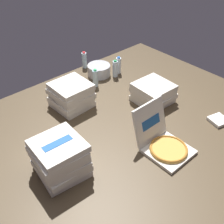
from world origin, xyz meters
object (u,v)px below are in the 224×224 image
Objects in this scene: open_pizza_box at (163,142)px; pizza_stack_right_far at (60,158)px; water_bottle_3 at (84,60)px; water_bottle_0 at (118,65)px; ice_bucket at (99,70)px; napkin_pile at (219,120)px; pizza_stack_left_near at (153,93)px; water_bottle_2 at (95,78)px; water_bottle_1 at (115,69)px; pizza_stack_left_far at (71,95)px.

pizza_stack_right_far is at bearing 155.68° from open_pizza_box.
water_bottle_0 is at bearing -59.65° from water_bottle_3.
ice_bucket is 1.28× the size of water_bottle_3.
ice_bucket is 1.69× the size of napkin_pile.
pizza_stack_left_near is 0.69m from water_bottle_2.
water_bottle_1 is at bearing -51.10° from ice_bucket.
water_bottle_0 is at bearing 93.10° from napkin_pile.
pizza_stack_left_near is at bearing 7.68° from pizza_stack_right_far.
pizza_stack_right_far is 1.93× the size of water_bottle_3.
open_pizza_box is 2.18× the size of water_bottle_2.
ice_bucket is 1.48m from napkin_pile.
water_bottle_1 is (0.12, -0.15, 0.04)m from ice_bucket.
pizza_stack_right_far is 1.55m from water_bottle_1.
pizza_stack_right_far is 1.28m from water_bottle_2.
water_bottle_3 is at bearing 93.06° from ice_bucket.
open_pizza_box reaches higher than water_bottle_3.
pizza_stack_left_far is 2.33× the size of napkin_pile.
napkin_pile is at bearing -10.40° from open_pizza_box.
water_bottle_2 is at bearing 17.67° from pizza_stack_left_far.
water_bottle_2 is (1.00, 0.81, -0.05)m from pizza_stack_right_far.
pizza_stack_left_near is 1.78× the size of water_bottle_2.
pizza_stack_left_near is at bearing -85.25° from ice_bucket.
napkin_pile is at bearing -69.82° from water_bottle_2.
open_pizza_box is 1.05m from pizza_stack_left_far.
open_pizza_box is at bearing -103.59° from water_bottle_3.
open_pizza_box is 2.18× the size of water_bottle_0.
napkin_pile is at bearing -80.18° from water_bottle_3.
water_bottle_1 is at bearing -71.85° from water_bottle_3.
pizza_stack_left_near is at bearing -101.92° from water_bottle_0.
pizza_stack_left_near is 1.78× the size of water_bottle_1.
pizza_stack_right_far is 1.64m from water_bottle_0.
water_bottle_2 is at bearing -138.99° from ice_bucket.
open_pizza_box is 0.70m from pizza_stack_left_near.
pizza_stack_left_far is 0.83m from water_bottle_3.
water_bottle_0 is (1.40, 0.85, -0.05)m from pizza_stack_right_far.
water_bottle_2 is at bearing -173.20° from water_bottle_0.
pizza_stack_left_near is 1.78× the size of water_bottle_0.
water_bottle_3 is (0.60, 0.57, -0.03)m from pizza_stack_left_far.
pizza_stack_left_far is (-0.68, 0.50, 0.03)m from pizza_stack_left_near.
pizza_stack_left_far reaches higher than water_bottle_1.
ice_bucket is at bearing 39.25° from pizza_stack_right_far.
water_bottle_0 and water_bottle_1 have the same top height.
water_bottle_2 is at bearing -177.85° from water_bottle_1.
water_bottle_2 is at bearing 38.91° from pizza_stack_right_far.
water_bottle_0 is (0.21, -0.12, 0.04)m from ice_bucket.
water_bottle_3 is 1.32× the size of napkin_pile.
ice_bucket is 0.20m from water_bottle_1.
water_bottle_3 is at bearing 120.35° from water_bottle_0.
open_pizza_box is 1.22× the size of pizza_stack_left_near.
water_bottle_3 is (-0.14, 0.42, 0.00)m from water_bottle_1.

